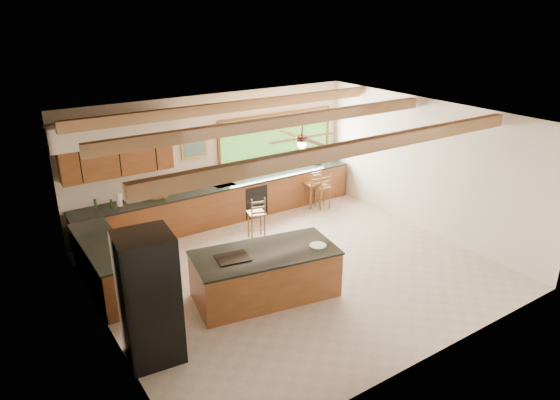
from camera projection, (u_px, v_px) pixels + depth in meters
ground at (294, 269)px, 9.85m from camera, size 7.20×7.20×0.00m
room_shell at (268, 155)px, 9.46m from camera, size 7.27×6.54×3.02m
counter_run at (200, 215)px, 11.21m from camera, size 7.12×3.10×1.25m
island at (265, 274)px, 8.82m from camera, size 2.68×1.60×0.90m
refrigerator at (149, 298)px, 7.07m from camera, size 0.85×0.83×2.00m
bar_stool_a at (258, 214)px, 10.88m from camera, size 0.45×0.45×1.03m
bar_stool_b at (315, 186)px, 12.69m from camera, size 0.38×0.38×0.97m
bar_stool_c at (313, 184)px, 12.64m from camera, size 0.39×0.39×1.06m
bar_stool_d at (324, 188)px, 12.58m from camera, size 0.38×0.38×0.96m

